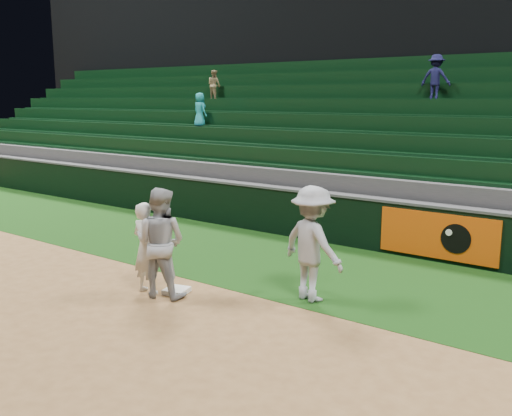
% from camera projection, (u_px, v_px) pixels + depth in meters
% --- Properties ---
extents(ground, '(70.00, 70.00, 0.00)m').
position_uv_depth(ground, '(175.00, 297.00, 10.28)').
color(ground, brown).
rests_on(ground, ground).
extents(foul_grass, '(36.00, 4.20, 0.01)m').
position_uv_depth(foul_grass, '(271.00, 260.00, 12.64)').
color(foul_grass, black).
rests_on(foul_grass, ground).
extents(upper_deck, '(40.00, 12.00, 12.00)m').
position_uv_depth(upper_deck, '(479.00, 35.00, 22.86)').
color(upper_deck, black).
rests_on(upper_deck, ground).
extents(first_base, '(0.50, 0.50, 0.09)m').
position_uv_depth(first_base, '(177.00, 291.00, 10.50)').
color(first_base, white).
rests_on(first_base, ground).
extents(first_baseman, '(0.63, 0.43, 1.70)m').
position_uv_depth(first_baseman, '(146.00, 248.00, 10.39)').
color(first_baseman, silver).
rests_on(first_baseman, ground).
extents(baserunner, '(1.14, 1.00, 1.99)m').
position_uv_depth(baserunner, '(160.00, 243.00, 10.19)').
color(baserunner, '#95989F').
rests_on(baserunner, ground).
extents(base_coach, '(1.47, 1.07, 2.05)m').
position_uv_depth(base_coach, '(312.00, 244.00, 9.96)').
color(base_coach, '#979AA4').
rests_on(base_coach, foul_grass).
extents(field_wall, '(36.00, 0.45, 1.25)m').
position_uv_depth(field_wall, '(323.00, 216.00, 14.24)').
color(field_wall, black).
rests_on(field_wall, ground).
extents(stadium_seating, '(36.00, 5.95, 4.85)m').
position_uv_depth(stadium_seating, '(387.00, 160.00, 17.01)').
color(stadium_seating, '#37373A').
rests_on(stadium_seating, ground).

